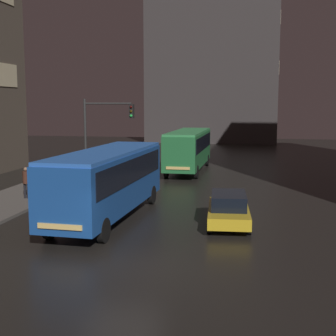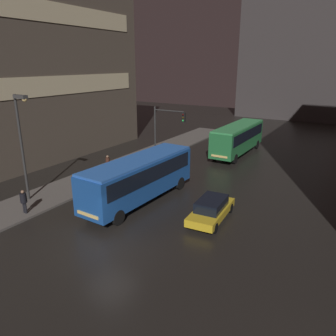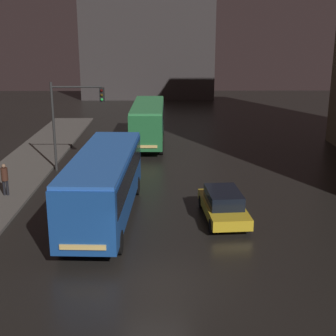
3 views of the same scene
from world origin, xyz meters
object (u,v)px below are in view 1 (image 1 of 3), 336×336
object	(u,v)px
bus_far	(189,146)
pedestrian_near	(26,180)
bus_near	(108,177)
traffic_light_main	(103,127)
car_taxi	(229,208)

from	to	relation	value
bus_far	pedestrian_near	bearing A→B (deg)	61.17
bus_near	bus_far	distance (m)	16.36
bus_near	bus_far	bearing A→B (deg)	-93.04
traffic_light_main	bus_near	bearing A→B (deg)	-70.59
bus_far	car_taxi	size ratio (longest dim) A/B	2.17
traffic_light_main	bus_far	bearing A→B (deg)	59.21
bus_near	bus_far	size ratio (longest dim) A/B	1.02
bus_near	traffic_light_main	world-z (taller)	traffic_light_main
bus_near	traffic_light_main	bearing A→B (deg)	-67.90
car_taxi	traffic_light_main	xyz separation A→B (m)	(-8.69, 8.55, 3.18)
bus_near	car_taxi	world-z (taller)	bus_near
pedestrian_near	traffic_light_main	size ratio (longest dim) A/B	0.31
car_taxi	traffic_light_main	world-z (taller)	traffic_light_main
car_taxi	bus_far	bearing A→B (deg)	-80.02
bus_near	pedestrian_near	distance (m)	6.66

